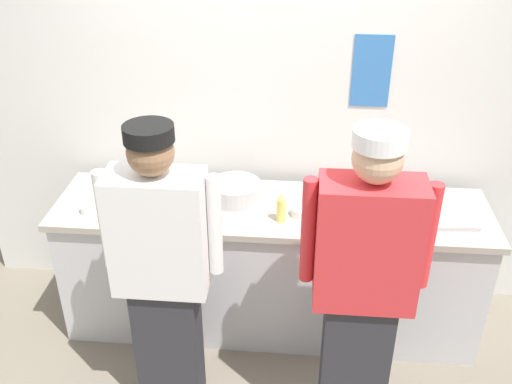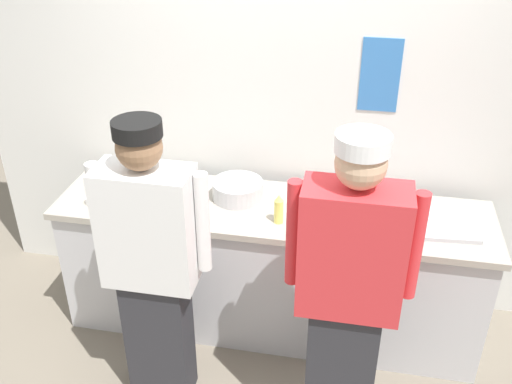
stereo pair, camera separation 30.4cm
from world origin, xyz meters
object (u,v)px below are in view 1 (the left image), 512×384
object	(u,v)px
chef_near_left	(162,270)
chef_center	(363,283)
ramekin_yellow_sauce	(106,184)
chefs_knife	(125,199)
sheet_tray	(426,213)
plate_stack_rear	(361,212)
mixing_bowl_steel	(235,191)
squeeze_bottle_primary	(281,208)
ramekin_green_sauce	(300,211)
ramekin_orange_sauce	(330,198)
plate_stack_front	(173,207)
ramekin_red_sauce	(87,209)

from	to	relation	value
chef_near_left	chef_center	size ratio (longest dim) A/B	0.98
ramekin_yellow_sauce	chefs_knife	size ratio (longest dim) A/B	0.37
sheet_tray	chefs_knife	bearing A→B (deg)	179.69
chef_near_left	plate_stack_rear	distance (m)	1.17
ramekin_yellow_sauce	mixing_bowl_steel	bearing A→B (deg)	-5.11
squeeze_bottle_primary	ramekin_yellow_sauce	bearing A→B (deg)	165.04
squeeze_bottle_primary	ramekin_green_sauce	distance (m)	0.14
ramekin_green_sauce	chef_near_left	bearing A→B (deg)	-138.83
chef_near_left	ramekin_orange_sauce	size ratio (longest dim) A/B	19.57
ramekin_yellow_sauce	squeeze_bottle_primary	bearing A→B (deg)	-14.96
squeeze_bottle_primary	ramekin_green_sauce	world-z (taller)	squeeze_bottle_primary
ramekin_orange_sauce	chef_near_left	bearing A→B (deg)	-137.88
sheet_tray	ramekin_green_sauce	bearing A→B (deg)	-174.66
chef_center	ramekin_orange_sauce	size ratio (longest dim) A/B	20.01
plate_stack_rear	ramekin_orange_sauce	bearing A→B (deg)	132.88
chef_near_left	chef_center	bearing A→B (deg)	-2.63
chef_near_left	mixing_bowl_steel	xyz separation A→B (m)	(0.28, 0.74, 0.04)
chefs_knife	chef_near_left	bearing A→B (deg)	-60.01
mixing_bowl_steel	ramekin_yellow_sauce	bearing A→B (deg)	174.89
ramekin_orange_sauce	ramekin_yellow_sauce	bearing A→B (deg)	177.92
chef_near_left	ramekin_orange_sauce	xyz separation A→B (m)	(0.85, 0.77, 0.01)
chef_near_left	plate_stack_front	bearing A→B (deg)	96.56
ramekin_yellow_sauce	ramekin_red_sauce	bearing A→B (deg)	-93.48
sheet_tray	ramekin_orange_sauce	xyz separation A→B (m)	(-0.55, 0.11, 0.01)
ramekin_green_sauce	sheet_tray	bearing A→B (deg)	5.34
ramekin_yellow_sauce	ramekin_orange_sauce	size ratio (longest dim) A/B	1.17
ramekin_red_sauce	ramekin_yellow_sauce	bearing A→B (deg)	86.52
chef_near_left	plate_stack_front	xyz separation A→B (m)	(-0.07, 0.58, 0.01)
plate_stack_rear	chefs_knife	bearing A→B (deg)	176.46
chef_center	sheet_tray	distance (m)	0.82
chef_near_left	plate_stack_front	distance (m)	0.59
chef_near_left	sheet_tray	distance (m)	1.55
mixing_bowl_steel	chefs_knife	world-z (taller)	mixing_bowl_steel
ramekin_green_sauce	mixing_bowl_steel	bearing A→B (deg)	158.79
chef_center	chefs_knife	world-z (taller)	chef_center
plate_stack_rear	ramekin_green_sauce	xyz separation A→B (m)	(-0.34, 0.01, -0.02)
plate_stack_front	ramekin_red_sauce	bearing A→B (deg)	-172.46
mixing_bowl_steel	ramekin_green_sauce	distance (m)	0.42
chefs_knife	plate_stack_front	bearing A→B (deg)	-15.17
chefs_knife	squeeze_bottle_primary	bearing A→B (deg)	-8.79
chef_near_left	ramekin_yellow_sauce	xyz separation A→B (m)	(-0.54, 0.82, 0.01)
chef_center	mixing_bowl_steel	size ratio (longest dim) A/B	5.58
ramekin_red_sauce	plate_stack_front	bearing A→B (deg)	7.54
sheet_tray	plate_stack_rear	bearing A→B (deg)	-168.55
plate_stack_front	chef_center	bearing A→B (deg)	-30.72
ramekin_green_sauce	chef_center	bearing A→B (deg)	-63.78
plate_stack_rear	squeeze_bottle_primary	world-z (taller)	squeeze_bottle_primary
chefs_knife	ramekin_yellow_sauce	bearing A→B (deg)	136.47
chef_near_left	mixing_bowl_steel	size ratio (longest dim) A/B	5.46
chef_center	chefs_knife	xyz separation A→B (m)	(-1.37, 0.71, -0.03)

